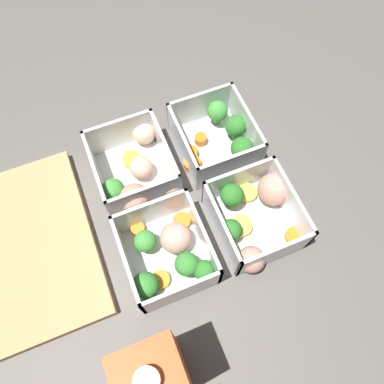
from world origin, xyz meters
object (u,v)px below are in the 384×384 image
Objects in this scene: container_near_right at (220,136)px; juice_carton at (157,377)px; container_near_left at (255,214)px; container_far_right at (139,173)px; container_far_left at (168,253)px.

container_near_right is 0.66× the size of juice_carton.
container_near_right is at bearing -2.57° from container_near_left.
container_near_left is 0.20m from container_far_right.
container_near_left is 0.27m from juice_carton.
juice_carton is at bearing 167.06° from container_far_right.
container_far_right is 0.82× the size of juice_carton.
container_far_right is at bearing -12.94° from juice_carton.
container_near_right and container_far_right have the same top height.
container_near_left and container_near_right have the same top height.
container_far_left is 0.66× the size of juice_carton.
container_near_right is at bearing -44.09° from container_far_left.
container_near_left is at bearing 177.43° from container_near_right.
juice_carton is (-0.30, 0.21, 0.07)m from container_near_right.
container_far_right is (0.13, 0.14, -0.00)m from container_near_left.
container_far_left is at bearing 135.91° from container_near_right.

